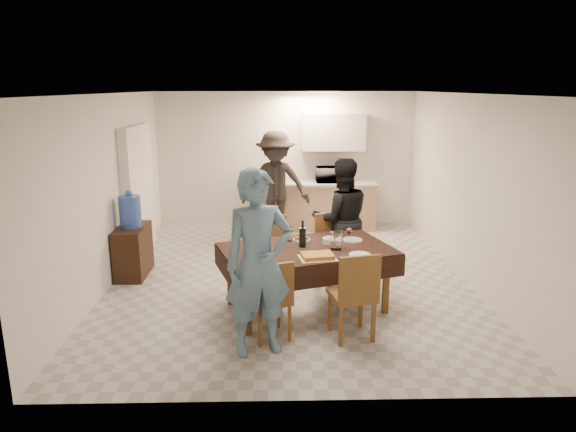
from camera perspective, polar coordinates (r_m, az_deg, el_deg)
name	(u,v)px	position (r m, az deg, el deg)	size (l,w,h in m)	color
floor	(290,278)	(7.49, 0.22, -6.85)	(5.00, 6.00, 0.02)	#B7B6B2
ceiling	(290,94)	(6.99, 0.24, 13.45)	(5.00, 6.00, 0.02)	white
wall_back	(286,160)	(10.09, -0.25, 6.29)	(5.00, 0.02, 2.60)	silver
wall_front	(300,261)	(4.23, 1.37, -5.05)	(5.00, 0.02, 2.60)	silver
wall_left	(109,191)	(7.49, -19.29, 2.69)	(0.02, 6.00, 2.60)	silver
wall_right	(468,189)	(7.62, 19.40, 2.86)	(0.02, 6.00, 2.60)	silver
stub_partition	(138,191)	(8.64, -16.28, 2.68)	(0.15, 1.40, 2.10)	white
kitchen_base_cabinet	(317,206)	(9.96, 3.25, 1.07)	(2.20, 0.60, 0.86)	#A07E60
kitchen_worktop	(317,183)	(9.87, 3.28, 3.64)	(2.24, 0.64, 0.05)	#9D9D98
upper_cabinet	(333,132)	(9.90, 5.05, 9.29)	(1.20, 0.34, 0.70)	silver
dining_table	(307,251)	(6.25, 2.10, -3.89)	(2.28, 1.74, 0.79)	black
chair_near_left	(269,293)	(5.53, -2.11, -8.52)	(0.54, 0.55, 0.50)	brown
chair_near_right	(353,288)	(5.56, 7.29, -7.89)	(0.54, 0.55, 0.54)	brown
chair_far_left	(270,247)	(6.92, -1.97, -3.48)	(0.46, 0.46, 0.52)	brown
chair_far_right	(337,245)	(6.96, 5.47, -3.27)	(0.59, 0.60, 0.54)	brown
console	(133,251)	(7.81, -16.82, -3.76)	(0.39, 0.79, 0.73)	black
water_jug	(130,212)	(7.65, -17.14, 0.47)	(0.30, 0.30, 0.46)	blue
wine_bottle	(303,233)	(6.24, 1.63, -1.95)	(0.08, 0.08, 0.34)	black
water_pitcher	(336,241)	(6.20, 5.37, -2.73)	(0.14, 0.14, 0.21)	white
savoury_tart	(318,256)	(5.88, 3.30, -4.45)	(0.41, 0.31, 0.05)	gold
salad_bowl	(330,241)	(6.43, 4.68, -2.75)	(0.18, 0.18, 0.07)	silver
mushroom_dish	(302,240)	(6.50, 1.51, -2.67)	(0.20, 0.20, 0.04)	silver
wine_glass_a	(261,247)	(5.97, -3.03, -3.46)	(0.09, 0.09, 0.19)	white
wine_glass_b	(349,235)	(6.51, 6.82, -2.07)	(0.08, 0.08, 0.18)	white
wine_glass_c	(290,233)	(6.49, 0.19, -1.94)	(0.09, 0.09, 0.20)	white
plate_near_left	(257,256)	(5.95, -3.52, -4.42)	(0.29, 0.29, 0.02)	silver
plate_near_right	(360,255)	(6.02, 7.99, -4.30)	(0.26, 0.26, 0.01)	silver
plate_far_left	(258,240)	(6.52, -3.33, -2.73)	(0.27, 0.27, 0.02)	silver
plate_far_right	(352,240)	(6.59, 7.17, -2.65)	(0.25, 0.25, 0.01)	silver
microwave	(330,175)	(9.86, 4.69, 4.62)	(0.53, 0.36, 0.29)	silver
person_near	(259,263)	(5.18, -3.29, -5.29)	(0.70, 0.46, 1.93)	#59809C
person_far	(341,219)	(7.28, 5.94, -0.37)	(0.85, 0.66, 1.74)	black
person_kitchen	(276,184)	(9.38, -1.38, 3.57)	(1.24, 0.71, 1.92)	black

